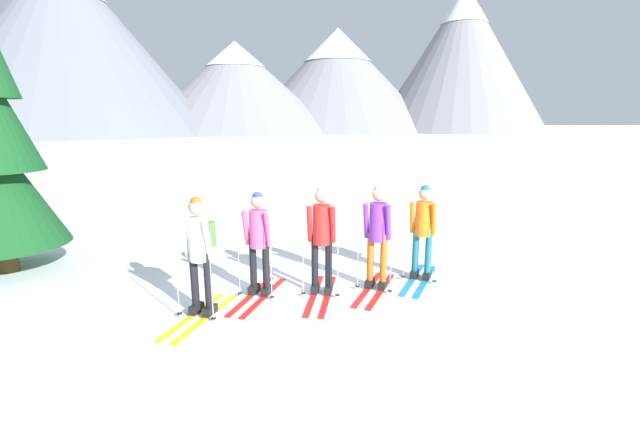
% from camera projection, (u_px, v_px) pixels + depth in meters
% --- Properties ---
extents(ground_plane, '(400.00, 400.00, 0.00)m').
position_uv_depth(ground_plane, '(310.00, 296.00, 7.02)').
color(ground_plane, white).
extents(skier_in_white, '(0.84, 1.63, 1.72)m').
position_uv_depth(skier_in_white, '(200.00, 250.00, 6.14)').
color(skier_in_white, yellow).
rests_on(skier_in_white, ground).
extents(skier_in_pink, '(0.83, 1.67, 1.66)m').
position_uv_depth(skier_in_pink, '(258.00, 240.00, 6.87)').
color(skier_in_pink, red).
rests_on(skier_in_pink, ground).
extents(skier_in_red, '(0.62, 1.72, 1.74)m').
position_uv_depth(skier_in_red, '(322.00, 234.00, 6.91)').
color(skier_in_red, red).
rests_on(skier_in_red, ground).
extents(skier_in_purple, '(0.95, 1.62, 1.73)m').
position_uv_depth(skier_in_purple, '(378.00, 233.00, 7.12)').
color(skier_in_purple, red).
rests_on(skier_in_purple, ground).
extents(skier_in_orange, '(1.03, 1.66, 1.66)m').
position_uv_depth(skier_in_orange, '(423.00, 228.00, 7.58)').
color(skier_in_orange, '#1E84D1').
rests_on(skier_in_orange, ground).
extents(mountain_ridge_distant, '(115.12, 67.03, 29.73)m').
position_uv_depth(mountain_ridge_distant, '(267.00, 65.00, 86.19)').
color(mountain_ridge_distant, slate).
rests_on(mountain_ridge_distant, ground).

